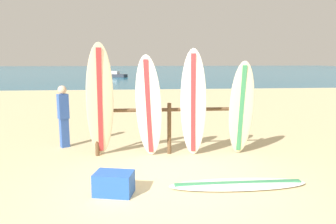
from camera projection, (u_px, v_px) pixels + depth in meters
The scene contains 11 objects.
ground_plane at pixel (171, 194), 5.16m from camera, with size 120.00×120.00×0.00m, color beige.
ocean_water at pixel (140, 70), 62.12m from camera, with size 120.00×80.00×0.01m, color #196B93.
surfboard_rack at pixel (169, 121), 7.21m from camera, with size 3.33×0.09×1.17m.
surfboard_leaning_far_left at pixel (100, 103), 6.67m from camera, with size 0.69×1.03×2.47m.
surfboard_leaning_left at pixel (149, 108), 6.76m from camera, with size 0.67×0.76×2.24m.
surfboard_leaning_center_left at pixel (193, 105), 6.78m from camera, with size 0.68×0.80×2.36m.
surfboard_leaning_center at pixel (241, 110), 6.95m from camera, with size 0.63×0.72×2.11m.
surfboard_lying_on_sand at pixel (238, 184), 5.45m from camera, with size 2.37×0.59×0.08m.
beachgoer_standing at pixel (63, 114), 7.75m from camera, with size 0.29×0.27×1.51m.
small_boat_offshore at pixel (114, 75), 38.47m from camera, with size 3.20×2.24×0.71m.
cooler_box at pixel (114, 183), 5.11m from camera, with size 0.60×0.40×0.36m, color blue.
Camera 1 is at (-0.52, -4.85, 2.14)m, focal length 34.32 mm.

